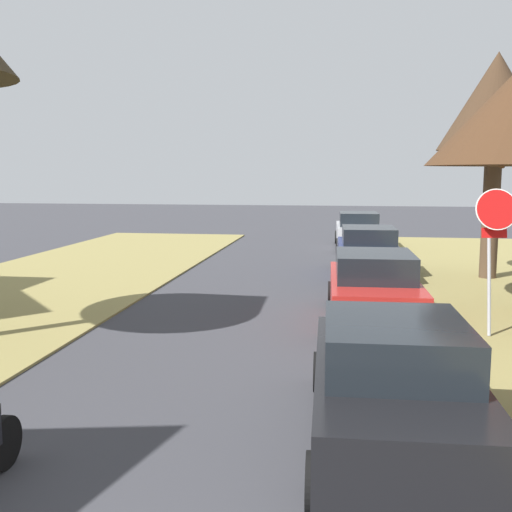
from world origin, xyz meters
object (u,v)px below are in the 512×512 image
(street_tree_right_far, at_px, (496,105))
(parked_sedan_black, at_px, (392,386))
(parked_sedan_red, at_px, (373,290))
(parked_sedan_silver, at_px, (358,232))
(parked_sedan_navy, at_px, (368,253))
(stop_sign_far, at_px, (494,230))

(street_tree_right_far, xyz_separation_m, parked_sedan_black, (-3.79, -12.18, -4.54))
(street_tree_right_far, relative_size, parked_sedan_red, 1.52)
(parked_sedan_silver, bearing_deg, street_tree_right_far, -62.08)
(parked_sedan_silver, bearing_deg, parked_sedan_navy, -88.67)
(street_tree_right_far, bearing_deg, parked_sedan_silver, 117.92)
(parked_sedan_black, distance_m, parked_sedan_silver, 19.40)
(street_tree_right_far, relative_size, parked_sedan_silver, 1.52)
(stop_sign_far, height_order, parked_sedan_silver, stop_sign_far)
(parked_sedan_silver, bearing_deg, parked_sedan_black, -89.89)
(parked_sedan_black, height_order, parked_sedan_navy, same)
(stop_sign_far, distance_m, parked_sedan_silver, 14.53)
(street_tree_right_far, height_order, parked_sedan_red, street_tree_right_far)
(parked_sedan_black, bearing_deg, parked_sedan_red, 89.64)
(street_tree_right_far, distance_m, parked_sedan_red, 8.52)
(parked_sedan_black, xyz_separation_m, parked_sedan_red, (0.04, 6.02, 0.00))
(street_tree_right_far, bearing_deg, stop_sign_far, -102.11)
(stop_sign_far, xyz_separation_m, parked_sedan_navy, (-2.14, 7.09, -1.42))
(stop_sign_far, bearing_deg, parked_sedan_silver, 99.19)
(stop_sign_far, relative_size, street_tree_right_far, 0.43)
(street_tree_right_far, xyz_separation_m, parked_sedan_red, (-3.75, -6.16, -4.54))
(stop_sign_far, xyz_separation_m, parked_sedan_black, (-2.27, -5.12, -1.42))
(stop_sign_far, bearing_deg, street_tree_right_far, 77.89)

